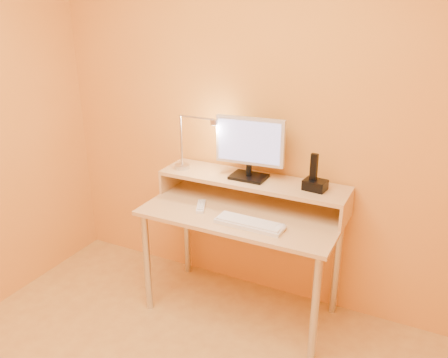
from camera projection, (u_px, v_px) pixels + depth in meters
The scene contains 25 objects.
wall_back at pixel (264, 115), 2.87m from camera, with size 3.00×0.04×2.50m, color orange.
desk_leg_fl at pixel (147, 263), 2.95m from camera, with size 0.04×0.04×0.69m, color silver.
desk_leg_fr at pixel (315, 311), 2.49m from camera, with size 0.04×0.04×0.69m, color silver.
desk_leg_bl at pixel (187, 230), 3.36m from camera, with size 0.04×0.04×0.69m, color silver.
desk_leg_br at pixel (337, 266), 2.91m from camera, with size 0.04×0.04×0.69m, color silver.
desk_lower at pixel (242, 213), 2.80m from camera, with size 1.20×0.60×0.03m, color tan.
shelf_riser_left at pixel (172, 177), 3.14m from camera, with size 0.02×0.30×0.14m, color tan.
shelf_riser_right at pixel (346, 210), 2.65m from camera, with size 0.02×0.30×0.14m, color tan.
desk_shelf at pixel (252, 181), 2.86m from camera, with size 1.20×0.30×0.03m, color tan.
monitor_foot at pixel (249, 177), 2.87m from camera, with size 0.22×0.16×0.02m, color black.
monitor_neck at pixel (249, 170), 2.85m from camera, with size 0.04×0.04×0.07m, color black.
monitor_panel at pixel (250, 141), 2.79m from camera, with size 0.43×0.04×0.29m, color silver.
monitor_back at pixel (252, 140), 2.81m from camera, with size 0.39×0.01×0.25m, color black.
monitor_screen at pixel (249, 142), 2.77m from camera, with size 0.39×0.00×0.25m, color #989FE6.
lamp_base at pixel (182, 166), 3.03m from camera, with size 0.10×0.10×0.03m, color silver.
lamp_post at pixel (181, 141), 2.97m from camera, with size 0.01×0.01×0.33m, color silver.
lamp_arm at pixel (197, 118), 2.86m from camera, with size 0.01×0.01×0.24m, color silver.
lamp_head at pixel (214, 122), 2.81m from camera, with size 0.04×0.04×0.03m, color silver.
lamp_bulb at pixel (214, 125), 2.82m from camera, with size 0.03×0.03×0.00m, color #FFEAC6.
phone_dock at pixel (315, 185), 2.68m from camera, with size 0.13×0.10×0.06m, color black.
phone_handset at pixel (314, 167), 2.65m from camera, with size 0.04×0.03×0.16m, color black.
phone_led at pixel (320, 189), 2.62m from camera, with size 0.01×0.00×0.04m, color #1B84FF.
keyboard at pixel (250, 224), 2.61m from camera, with size 0.40×0.13×0.02m, color silver.
mouse at pixel (280, 228), 2.55m from camera, with size 0.06×0.11×0.04m, color silver.
remote_control at pixel (201, 206), 2.84m from camera, with size 0.05×0.17×0.02m, color silver.
Camera 1 is at (1.02, -1.13, 1.92)m, focal length 36.89 mm.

